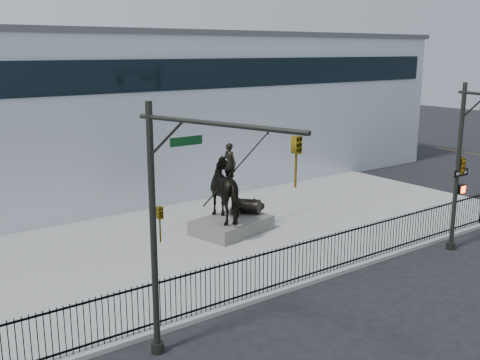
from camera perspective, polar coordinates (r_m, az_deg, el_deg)
ground at (r=20.27m, az=9.95°, el=-11.14°), size 120.00×120.00×0.00m
plaza at (r=25.20m, az=-1.67°, el=-5.85°), size 30.00×12.00×0.15m
building at (r=35.50m, az=-13.90°, el=6.65°), size 44.00×14.00×9.00m
picket_fence at (r=20.74m, az=7.53°, el=-7.79°), size 22.10×0.10×1.50m
statue_plinth at (r=25.61m, az=-0.85°, el=-4.61°), size 3.77×2.95×0.63m
equestrian_statue at (r=25.20m, az=-0.77°, el=-1.02°), size 4.25×3.08×3.67m
traffic_signal_left at (r=14.41m, az=-6.46°, el=-4.05°), size 1.52×4.84×7.00m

